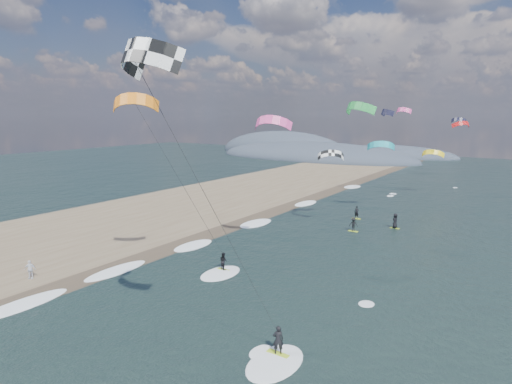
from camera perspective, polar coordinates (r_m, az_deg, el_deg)
The scene contains 10 objects.
ground at distance 27.46m, azimuth -13.10°, elevation -18.64°, with size 260.00×260.00×0.00m, color black.
sand_strip at distance 51.12m, azimuth -23.35°, elevation -5.46°, with size 26.00×240.00×0.00m, color brown.
wet_sand_strip at distance 41.83m, azimuth -14.31°, elevation -8.34°, with size 3.00×240.00×0.00m, color #382D23.
coastal_hills at distance 139.53m, azimuth 7.20°, elevation 4.86°, with size 80.00×41.00×15.00m.
kitesurfer_near_a at distance 19.93m, azimuth -12.10°, elevation 8.75°, with size 7.81×8.82×16.78m.
kitesurfer_near_b at distance 33.65m, azimuth -12.05°, elevation 4.07°, with size 6.89×8.90×15.25m.
far_kitesurfers at distance 52.03m, azimuth 14.99°, elevation -3.72°, with size 6.56×6.64×1.78m.
bg_kite_field at distance 67.32m, azimuth 18.68°, elevation 8.33°, with size 12.73×73.11×8.24m.
shoreline_surf at distance 44.15m, azimuth -8.63°, elevation -7.14°, with size 2.40×79.40×0.11m.
beach_walker at distance 39.71m, azimuth -27.92°, elevation -9.11°, with size 0.90×0.38×1.54m, color silver.
Camera 1 is at (17.97, -16.03, 13.19)m, focal length 30.00 mm.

